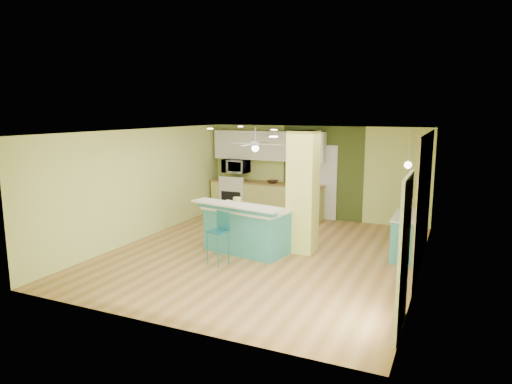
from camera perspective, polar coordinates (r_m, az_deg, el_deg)
floor at (r=9.46m, az=1.00°, el=-7.72°), size 6.00×7.00×0.01m
ceiling at (r=9.02m, az=1.05°, el=7.64°), size 6.00×7.00×0.01m
wall_back at (r=12.42m, az=7.42°, el=2.42°), size 6.00×0.01×2.50m
wall_front at (r=6.17m, az=-11.98°, el=-5.55°), size 6.00×0.01×2.50m
wall_left at (r=10.69m, az=-13.95°, el=0.97°), size 0.01×7.00×2.50m
wall_right at (r=8.46m, az=20.08°, el=-1.71°), size 0.01×7.00×2.50m
wood_panel at (r=9.05m, az=20.27°, el=-0.98°), size 0.02×3.40×2.50m
olive_accent at (r=12.35m, az=8.29°, el=2.36°), size 2.20×0.02×2.50m
interior_door at (r=12.36m, az=8.22°, el=1.19°), size 0.82×0.05×2.00m
french_door at (r=6.29m, az=18.02°, el=-7.45°), size 0.04×1.08×2.10m
column at (r=9.39m, az=5.88°, el=-0.02°), size 0.55×0.55×2.50m
kitchen_run at (r=12.70m, az=1.32°, el=-0.89°), size 3.25×0.63×0.94m
stove at (r=13.08m, az=-2.53°, el=-0.62°), size 0.76×0.66×1.08m
upper_cabinets at (r=12.61m, az=1.56°, el=5.82°), size 3.20×0.34×0.80m
microwave at (r=12.96m, az=-2.54°, el=3.26°), size 0.70×0.48×0.39m
ceiling_fan at (r=11.31m, az=-0.09°, el=5.98°), size 1.41×1.41×0.61m
pendant_lamp at (r=9.13m, az=18.47°, el=3.25°), size 0.14×0.14×0.69m
wall_decor at (r=9.20m, az=20.33°, el=1.08°), size 0.03×0.90×0.70m
peninsula at (r=9.45m, az=-1.18°, el=-4.59°), size 2.05×1.39×1.07m
bar_stool at (r=8.70m, az=-4.49°, el=-4.66°), size 0.41×0.41×1.02m
side_counter at (r=9.67m, az=18.45°, el=-5.19°), size 0.56×1.33×0.86m
fruit_bowl at (r=12.50m, az=2.09°, el=1.29°), size 0.37×0.37×0.08m
canister at (r=9.54m, az=-2.38°, el=-1.22°), size 0.17×0.17×0.18m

